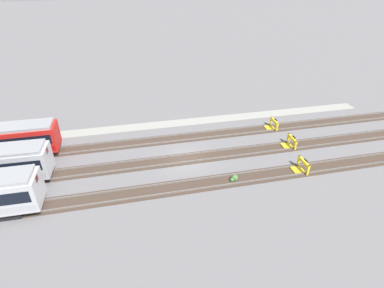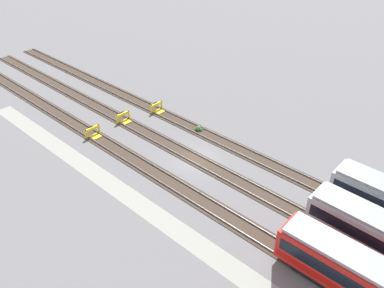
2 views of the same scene
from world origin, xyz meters
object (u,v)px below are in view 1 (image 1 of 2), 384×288
Objects in this scene: bumper_stop_nearest_track at (272,125)px; bumper_stop_near_inner_track at (290,142)px; weed_clump at (234,178)px; bumper_stop_middle_track at (301,166)px.

bumper_stop_nearest_track is 4.63m from bumper_stop_near_inner_track.
bumper_stop_nearest_track is 2.18× the size of weed_clump.
bumper_stop_near_inner_track is 9.63m from weed_clump.
bumper_stop_middle_track is 7.14m from weed_clump.
bumper_stop_nearest_track is 12.58m from weed_clump.
bumper_stop_middle_track is at bearing 82.00° from bumper_stop_nearest_track.
bumper_stop_near_inner_track and bumper_stop_middle_track have the same top height.
bumper_stop_middle_track reaches higher than weed_clump.
bumper_stop_near_inner_track is 1.00× the size of bumper_stop_middle_track.
bumper_stop_middle_track is 2.18× the size of weed_clump.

